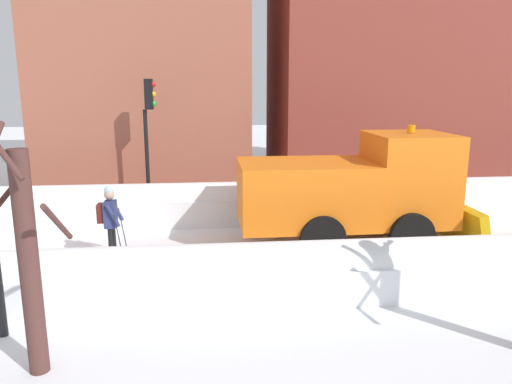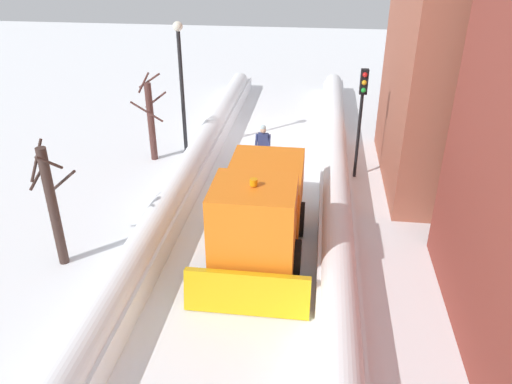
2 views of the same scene
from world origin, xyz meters
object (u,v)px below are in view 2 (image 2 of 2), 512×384
(plow_truck, at_px, (260,209))
(traffic_light_pole, at_px, (362,104))
(street_lamp, at_px, (181,73))
(bare_tree_near, at_px, (151,120))
(skier, at_px, (263,144))
(bare_tree_mid, at_px, (53,205))

(plow_truck, xyz_separation_m, traffic_light_pole, (-3.08, -5.56, 1.54))
(street_lamp, relative_size, bare_tree_near, 1.52)
(plow_truck, bearing_deg, skier, -84.25)
(skier, height_order, bare_tree_near, bare_tree_near)
(traffic_light_pole, bearing_deg, bare_tree_mid, 38.16)
(bare_tree_near, relative_size, bare_tree_mid, 0.97)
(bare_tree_near, bearing_deg, plow_truck, 129.92)
(plow_truck, distance_m, bare_tree_near, 8.25)
(plow_truck, bearing_deg, street_lamp, -60.25)
(skier, bearing_deg, plow_truck, 95.75)
(skier, height_order, traffic_light_pole, traffic_light_pole)
(traffic_light_pole, height_order, street_lamp, street_lamp)
(skier, bearing_deg, street_lamp, -18.01)
(plow_truck, distance_m, traffic_light_pole, 6.54)
(plow_truck, distance_m, skier, 6.17)
(plow_truck, bearing_deg, bare_tree_near, -50.08)
(bare_tree_near, bearing_deg, street_lamp, -140.10)
(skier, distance_m, street_lamp, 4.47)
(plow_truck, height_order, bare_tree_mid, bare_tree_mid)
(traffic_light_pole, relative_size, bare_tree_mid, 1.14)
(bare_tree_near, bearing_deg, traffic_light_pole, 174.76)
(plow_truck, relative_size, traffic_light_pole, 1.39)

